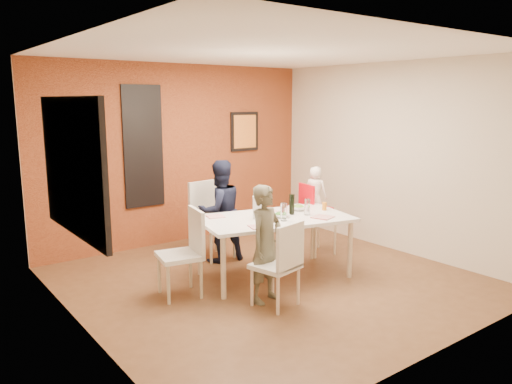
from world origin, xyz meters
TOP-DOWN VIEW (x-y plane):
  - ground at (0.00, 0.00)m, footprint 4.50×4.50m
  - ceiling at (0.00, 0.00)m, footprint 4.50×4.50m
  - wall_back at (0.00, 2.25)m, footprint 4.50×0.02m
  - wall_front at (0.00, -2.25)m, footprint 4.50×0.02m
  - wall_left at (-2.25, 0.00)m, footprint 0.02×4.50m
  - wall_right at (2.25, 0.00)m, footprint 0.02×4.50m
  - brick_accent_wall at (0.00, 2.23)m, footprint 4.50×0.02m
  - picture_window_frame at (-2.22, 0.20)m, footprint 0.05×1.70m
  - picture_window_pane at (-2.21, 0.20)m, footprint 0.02×1.55m
  - glassblock_strip at (-0.60, 2.21)m, footprint 0.55×0.03m
  - glassblock_surround at (-0.60, 2.21)m, footprint 0.60×0.03m
  - art_print_frame at (1.20, 2.21)m, footprint 0.54×0.03m
  - art_print_canvas at (1.20, 2.19)m, footprint 0.44×0.01m
  - dining_table at (0.13, 0.09)m, footprint 2.00×1.39m
  - chair_near at (-0.41, -0.69)m, footprint 0.51×0.51m
  - chair_far at (-0.08, 1.27)m, footprint 0.53×0.53m
  - chair_left at (-1.03, 0.22)m, footprint 0.53×0.53m
  - high_chair at (1.14, 0.48)m, footprint 0.48×0.48m
  - child_near at (-0.43, -0.45)m, footprint 0.53×0.42m
  - child_far at (-0.08, 1.01)m, footprint 0.71×0.57m
  - toddler at (1.17, 0.47)m, footprint 0.31×0.37m
  - plate_near_left at (-0.33, -0.19)m, footprint 0.25×0.25m
  - plate_far_mid at (0.24, 0.37)m, footprint 0.22×0.22m
  - plate_near_right at (0.57, -0.29)m, footprint 0.28×0.28m
  - plate_far_left at (-0.45, 0.54)m, footprint 0.25×0.25m
  - salad_bowl_a at (0.18, 0.03)m, footprint 0.23×0.23m
  - salad_bowl_b at (0.62, 0.21)m, footprint 0.24×0.24m
  - wine_bottle at (0.39, 0.07)m, footprint 0.07×0.07m
  - wine_glass_a at (0.09, -0.12)m, footprint 0.07×0.07m
  - wine_glass_b at (0.52, -0.06)m, footprint 0.07×0.07m
  - paper_towel_roll at (-0.09, 0.15)m, footprint 0.12×0.12m
  - condiment_red at (0.26, 0.04)m, footprint 0.04×0.04m
  - condiment_green at (0.28, 0.09)m, footprint 0.04×0.04m
  - condiment_brown at (0.23, 0.07)m, footprint 0.03×0.03m
  - sippy_cup at (0.88, -0.00)m, footprint 0.06×0.06m

SIDE VIEW (x-z plane):
  - ground at x=0.00m, z-range 0.00..0.00m
  - chair_near at x=-0.41m, z-range 0.05..0.98m
  - chair_left at x=-1.03m, z-range 0.06..1.04m
  - chair_far at x=-0.08m, z-range 0.06..1.12m
  - high_chair at x=1.14m, z-range 0.10..1.12m
  - child_near at x=-0.43m, z-range 0.00..1.28m
  - dining_table at x=0.13m, z-range 0.31..1.07m
  - child_far at x=-0.08m, z-range 0.00..1.38m
  - plate_far_left at x=-0.45m, z-range 0.76..0.77m
  - plate_near_left at x=-0.33m, z-range 0.76..0.77m
  - plate_far_mid at x=0.24m, z-range 0.76..0.77m
  - plate_near_right at x=0.57m, z-range 0.76..0.77m
  - salad_bowl_a at x=0.18m, z-range 0.76..0.80m
  - salad_bowl_b at x=0.62m, z-range 0.76..0.81m
  - sippy_cup at x=0.88m, z-range 0.76..0.86m
  - condiment_brown at x=0.23m, z-range 0.76..0.89m
  - condiment_green at x=0.28m, z-range 0.76..0.90m
  - condiment_red at x=0.26m, z-range 0.76..0.91m
  - wine_glass_b at x=0.52m, z-range 0.76..0.96m
  - wine_glass_a at x=0.09m, z-range 0.76..0.97m
  - wine_bottle at x=0.39m, z-range 0.76..1.01m
  - paper_towel_roll at x=-0.09m, z-range 0.76..1.03m
  - toddler at x=1.17m, z-range 0.60..1.25m
  - wall_back at x=0.00m, z-range 0.00..2.70m
  - wall_front at x=0.00m, z-range 0.00..2.70m
  - wall_left at x=-2.25m, z-range 0.00..2.70m
  - wall_right at x=2.25m, z-range 0.00..2.70m
  - brick_accent_wall at x=0.00m, z-range 0.00..2.70m
  - glassblock_strip at x=-0.60m, z-range 0.65..2.35m
  - glassblock_surround at x=-0.60m, z-range 0.62..2.38m
  - picture_window_frame at x=-2.22m, z-range 0.90..2.20m
  - picture_window_pane at x=-2.21m, z-range 0.98..2.12m
  - art_print_frame at x=1.20m, z-range 1.33..1.97m
  - art_print_canvas at x=1.20m, z-range 1.38..1.92m
  - ceiling at x=0.00m, z-range 2.69..2.71m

